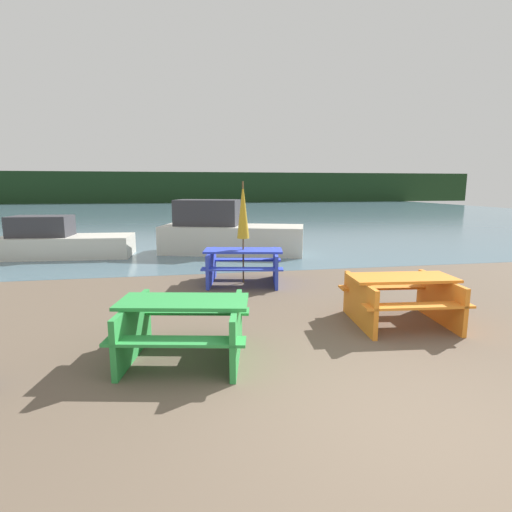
% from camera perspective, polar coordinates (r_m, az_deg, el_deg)
% --- Properties ---
extents(ground_plane, '(60.00, 60.00, 0.00)m').
position_cam_1_polar(ground_plane, '(4.11, 21.02, -22.36)').
color(ground_plane, brown).
extents(water, '(60.00, 50.00, 0.00)m').
position_cam_1_polar(water, '(34.87, -7.23, 6.32)').
color(water, slate).
rests_on(water, ground_plane).
extents(far_treeline, '(80.00, 1.60, 4.00)m').
position_cam_1_polar(far_treeline, '(54.79, -8.48, 9.67)').
color(far_treeline, '#193319').
rests_on(far_treeline, water).
extents(picnic_table_green, '(1.83, 1.66, 0.76)m').
position_cam_1_polar(picnic_table_green, '(5.15, -10.21, -9.46)').
color(picnic_table_green, green).
rests_on(picnic_table_green, ground_plane).
extents(picnic_table_orange, '(1.72, 1.52, 0.77)m').
position_cam_1_polar(picnic_table_orange, '(6.70, 19.96, -5.30)').
color(picnic_table_orange, orange).
rests_on(picnic_table_orange, ground_plane).
extents(picnic_table_blue, '(1.96, 1.68, 0.76)m').
position_cam_1_polar(picnic_table_blue, '(8.94, -1.82, -0.98)').
color(picnic_table_blue, blue).
rests_on(picnic_table_blue, ground_plane).
extents(umbrella_gold, '(0.27, 0.27, 2.26)m').
position_cam_1_polar(umbrella_gold, '(8.80, -1.87, 6.47)').
color(umbrella_gold, brown).
rests_on(umbrella_gold, ground_plane).
extents(boat, '(4.82, 2.89, 1.72)m').
position_cam_1_polar(boat, '(13.01, -4.16, 3.23)').
color(boat, beige).
rests_on(boat, water).
extents(boat_second, '(3.97, 1.73, 1.27)m').
position_cam_1_polar(boat_second, '(13.65, -26.10, 1.84)').
color(boat_second, beige).
rests_on(boat_second, water).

